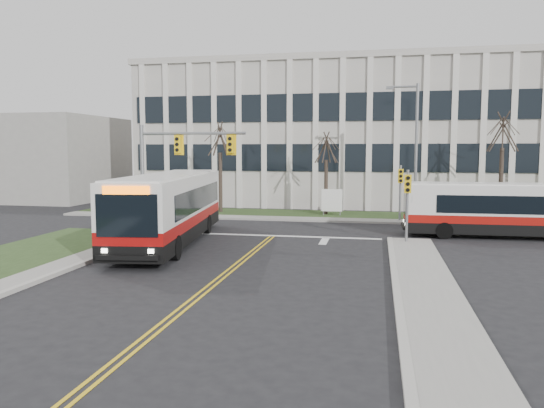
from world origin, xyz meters
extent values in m
plane|color=black|center=(0.00, 0.00, 0.00)|extent=(120.00, 120.00, 0.00)
cube|color=#9E9B93|center=(7.50, -5.00, 0.07)|extent=(2.00, 26.00, 0.14)
cube|color=#9E9B93|center=(5.00, 15.20, 0.07)|extent=(44.00, 1.60, 0.14)
cube|color=#2A401B|center=(5.00, 18.00, 0.06)|extent=(44.00, 5.00, 0.12)
cube|color=beige|center=(5.00, 30.00, 6.00)|extent=(40.00, 16.00, 12.00)
cube|color=#9E9B93|center=(-26.00, 26.00, 4.00)|extent=(12.00, 12.00, 8.00)
cylinder|color=slate|center=(-7.30, 7.20, 3.10)|extent=(0.22, 0.22, 6.20)
cylinder|color=slate|center=(-4.30, 7.20, 5.70)|extent=(6.00, 0.16, 0.16)
cube|color=yellow|center=(-5.10, 7.05, 5.10)|extent=(0.34, 0.24, 0.92)
cube|color=yellow|center=(-2.10, 7.05, 5.10)|extent=(0.34, 0.24, 0.92)
cylinder|color=slate|center=(7.20, 7.00, 1.90)|extent=(0.14, 0.14, 3.80)
cube|color=yellow|center=(7.20, 6.80, 3.10)|extent=(0.34, 0.24, 0.92)
cylinder|color=slate|center=(7.20, 15.50, 1.90)|extent=(0.14, 0.14, 3.80)
cube|color=yellow|center=(7.20, 15.30, 3.10)|extent=(0.34, 0.24, 0.92)
cylinder|color=slate|center=(8.20, 16.20, 4.60)|extent=(0.20, 0.20, 9.20)
cylinder|color=slate|center=(7.30, 16.20, 9.00)|extent=(1.80, 0.14, 0.14)
cube|color=slate|center=(6.40, 16.20, 8.95)|extent=(0.50, 0.25, 0.18)
cylinder|color=slate|center=(1.90, 17.50, 0.50)|extent=(0.08, 0.08, 1.00)
cylinder|color=slate|center=(3.10, 17.50, 0.50)|extent=(0.08, 0.08, 1.00)
cube|color=white|center=(2.50, 17.50, 1.20)|extent=(1.50, 0.12, 1.60)
cylinder|color=#42352B|center=(-6.00, 18.00, 2.31)|extent=(0.28, 0.28, 4.62)
cylinder|color=#42352B|center=(2.00, 18.20, 2.05)|extent=(0.28, 0.28, 4.09)
cylinder|color=#42352B|center=(14.00, 18.00, 2.48)|extent=(0.28, 0.28, 4.95)
camera|label=1|loc=(5.69, -20.63, 4.76)|focal=35.00mm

